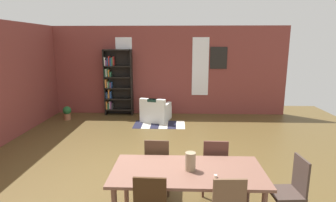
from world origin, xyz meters
name	(u,v)px	position (x,y,z in m)	size (l,w,h in m)	color
ground_plane	(149,173)	(0.00, 0.00, 0.00)	(11.68, 11.68, 0.00)	brown
back_wall_brick	(162,71)	(0.00, 4.55, 1.48)	(8.31, 0.12, 2.96)	brown
window_pane_0	(124,66)	(-1.28, 4.48, 1.63)	(0.55, 0.02, 1.93)	white
window_pane_1	(200,67)	(1.28, 4.48, 1.63)	(0.55, 0.02, 1.93)	white
dining_table	(188,175)	(0.68, -1.41, 0.68)	(2.03, 0.97, 0.76)	brown
vase_on_table	(190,161)	(0.71, -1.41, 0.88)	(0.14, 0.14, 0.25)	#998466
tealight_candle_0	(216,176)	(1.02, -1.60, 0.78)	(0.04, 0.04, 0.03)	silver
dining_chair_far_left	(158,164)	(0.22, -0.70, 0.51)	(0.41, 0.41, 0.95)	#4D3525
dining_chair_far_right	(214,165)	(1.13, -0.70, 0.51)	(0.41, 0.41, 0.95)	#543128
dining_chair_head_right	(291,189)	(2.07, -1.40, 0.51)	(0.43, 0.43, 0.95)	#43342E
bookshelf_tall	(116,82)	(-1.54, 4.32, 1.13)	(0.94, 0.28, 2.20)	black
armchair_white	(156,112)	(-0.16, 3.60, 0.28)	(0.98, 0.98, 0.75)	white
potted_plant_by_shelf	(67,112)	(-2.99, 3.58, 0.24)	(0.26, 0.26, 0.44)	#9E6042
striped_rug	(159,125)	(-0.01, 3.15, 0.00)	(1.53, 0.84, 0.01)	#1E1E33
framed_picture	(219,58)	(1.88, 4.48, 1.92)	(0.56, 0.03, 0.72)	black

